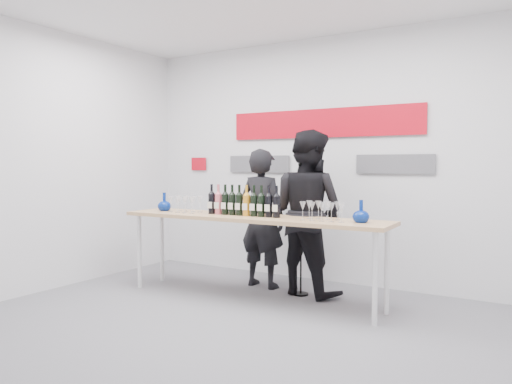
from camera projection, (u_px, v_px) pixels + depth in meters
ground at (232, 324)px, 4.53m from camera, size 5.00×5.00×0.00m
back_wall at (322, 160)px, 6.15m from camera, size 5.00×0.04×3.00m
signage at (318, 135)px, 6.13m from camera, size 3.38×0.02×0.79m
tasting_table at (251, 222)px, 5.29m from camera, size 3.01×0.68×0.90m
wine_bottles at (243, 200)px, 5.32m from camera, size 0.89×0.10×0.33m
decanter_left at (164, 202)px, 5.88m from camera, size 0.16×0.16×0.21m
decanter_right at (361, 211)px, 4.70m from camera, size 0.16×0.16×0.21m
glasses_left at (185, 204)px, 5.72m from camera, size 0.37×0.23×0.18m
glasses_right at (322, 211)px, 4.87m from camera, size 0.47×0.23×0.18m
presenter_left at (262, 218)px, 5.86m from camera, size 0.62×0.43×1.63m
presenter_right at (308, 212)px, 5.55m from camera, size 1.01×0.86×1.82m
mic_stand at (301, 255)px, 5.50m from camera, size 0.17×0.17×1.47m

